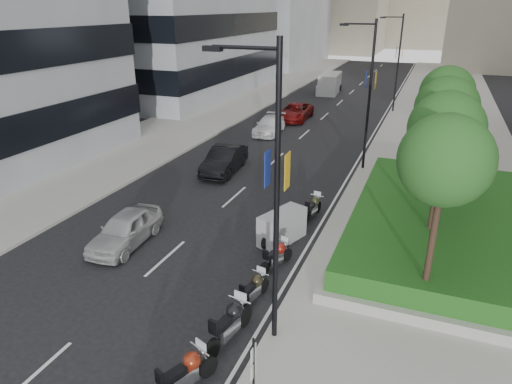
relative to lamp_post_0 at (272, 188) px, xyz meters
The scene contains 26 objects.
ground 6.62m from the lamp_post_0, 166.43° to the right, with size 160.00×160.00×0.00m, color black.
sidewalk_right 29.82m from the lamp_post_0, 80.49° to the left, with size 10.00×100.00×0.15m, color #9E9B93.
sidewalk_left 33.56m from the lamp_post_0, 119.10° to the left, with size 8.00×100.00×0.15m, color #9E9B93.
lane_edge 29.44m from the lamp_post_0, 90.88° to the left, with size 0.12×100.00×0.01m, color silver.
lane_centre 29.97m from the lamp_post_0, 101.01° to the left, with size 0.12×100.00×0.01m, color silver.
planter 11.73m from the lamp_post_0, 56.95° to the left, with size 10.00×14.00×0.40m, color #9E9D93.
hedge 11.50m from the lamp_post_0, 56.95° to the left, with size 9.40×13.40×0.80m, color #1D4112.
tree_0 5.30m from the lamp_post_0, 34.56° to the left, with size 2.80×2.80×6.30m.
tree_1 8.25m from the lamp_post_0, 58.11° to the left, with size 2.80×2.80×6.30m.
tree_2 11.84m from the lamp_post_0, 68.40° to the left, with size 2.80×2.80×6.30m.
tree_3 15.62m from the lamp_post_0, 73.81° to the left, with size 2.80×2.80×6.30m.
lamp_post_0 is the anchor object (origin of this frame).
lamp_post_1 17.00m from the lamp_post_0, 90.00° to the left, with size 2.34×0.45×9.00m.
lamp_post_2 35.00m from the lamp_post_0, 90.00° to the left, with size 2.34×0.45×9.00m.
parking_sign 4.74m from the lamp_post_0, 77.67° to the right, with size 0.06×0.32×2.50m.
motorcycle_1 5.47m from the lamp_post_0, 115.44° to the right, with size 1.08×2.15×1.13m.
motorcycle_2 4.59m from the lamp_post_0, 151.51° to the right, with size 0.81×2.42×1.21m.
motorcycle_3 4.93m from the lamp_post_0, 126.77° to the left, with size 0.68×1.96×0.98m.
motorcycle_4 6.15m from the lamp_post_0, 106.02° to the left, with size 0.88×1.90×0.99m.
motorcycle_5 7.68m from the lamp_post_0, 104.90° to the left, with size 1.72×2.52×1.42m.
motorcycle_6 10.14m from the lamp_post_0, 96.34° to the left, with size 0.68×2.04×1.02m.
car_a 9.61m from the lamp_post_0, 156.42° to the left, with size 1.71×4.24×1.45m, color #B2B2B4.
car_b 16.16m from the lamp_post_0, 120.23° to the left, with size 1.66×4.75×1.57m, color black.
car_c 25.13m from the lamp_post_0, 109.86° to the left, with size 1.88×4.63×1.34m, color white.
car_d 29.95m from the lamp_post_0, 105.34° to the left, with size 2.44×5.29×1.47m, color maroon.
delivery_van 43.92m from the lamp_post_0, 100.53° to the left, with size 2.47×5.56×2.27m.
Camera 1 is at (7.96, -9.90, 9.66)m, focal length 32.00 mm.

